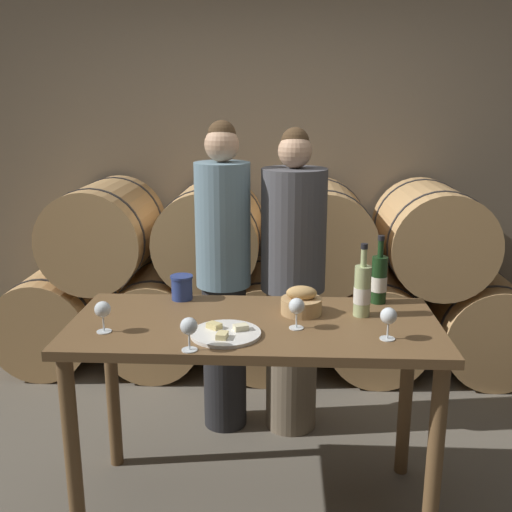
# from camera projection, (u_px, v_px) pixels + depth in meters

# --- Properties ---
(ground_plane) EXTENTS (10.00, 10.00, 0.00)m
(ground_plane) POSITION_uv_depth(u_px,v_px,m) (255.00, 504.00, 2.73)
(ground_plane) COLOR #665E51
(stone_wall_back) EXTENTS (10.00, 0.12, 3.20)m
(stone_wall_back) POSITION_uv_depth(u_px,v_px,m) (269.00, 126.00, 4.35)
(stone_wall_back) COLOR #7F705B
(stone_wall_back) RESTS_ON ground_plane
(barrel_stack) EXTENTS (3.57, 0.85, 1.26)m
(barrel_stack) POSITION_uv_depth(u_px,v_px,m) (266.00, 281.00, 4.07)
(barrel_stack) COLOR tan
(barrel_stack) RESTS_ON ground_plane
(tasting_table) EXTENTS (1.55, 0.69, 0.88)m
(tasting_table) POSITION_uv_depth(u_px,v_px,m) (254.00, 350.00, 2.54)
(tasting_table) COLOR brown
(tasting_table) RESTS_ON ground_plane
(person_left) EXTENTS (0.29, 0.29, 1.69)m
(person_left) POSITION_uv_depth(u_px,v_px,m) (224.00, 276.00, 3.20)
(person_left) COLOR #232326
(person_left) RESTS_ON ground_plane
(person_right) EXTENTS (0.34, 0.34, 1.66)m
(person_right) POSITION_uv_depth(u_px,v_px,m) (293.00, 283.00, 3.19)
(person_right) COLOR #756651
(person_right) RESTS_ON ground_plane
(wine_bottle_red) EXTENTS (0.07, 0.07, 0.32)m
(wine_bottle_red) POSITION_uv_depth(u_px,v_px,m) (379.00, 279.00, 2.72)
(wine_bottle_red) COLOR #193819
(wine_bottle_red) RESTS_ON tasting_table
(wine_bottle_white) EXTENTS (0.07, 0.07, 0.32)m
(wine_bottle_white) POSITION_uv_depth(u_px,v_px,m) (362.00, 290.00, 2.56)
(wine_bottle_white) COLOR #ADBC7F
(wine_bottle_white) RESTS_ON tasting_table
(blue_crock) EXTENTS (0.11, 0.11, 0.11)m
(blue_crock) POSITION_uv_depth(u_px,v_px,m) (182.00, 286.00, 2.78)
(blue_crock) COLOR navy
(blue_crock) RESTS_ON tasting_table
(bread_basket) EXTENTS (0.18, 0.18, 0.12)m
(bread_basket) POSITION_uv_depth(u_px,v_px,m) (301.00, 303.00, 2.60)
(bread_basket) COLOR tan
(bread_basket) RESTS_ON tasting_table
(cheese_plate) EXTENTS (0.28, 0.28, 0.04)m
(cheese_plate) POSITION_uv_depth(u_px,v_px,m) (226.00, 333.00, 2.36)
(cheese_plate) COLOR white
(cheese_plate) RESTS_ON tasting_table
(wine_glass_far_left) EXTENTS (0.07, 0.07, 0.13)m
(wine_glass_far_left) POSITION_uv_depth(u_px,v_px,m) (103.00, 310.00, 2.38)
(wine_glass_far_left) COLOR white
(wine_glass_far_left) RESTS_ON tasting_table
(wine_glass_left) EXTENTS (0.07, 0.07, 0.13)m
(wine_glass_left) POSITION_uv_depth(u_px,v_px,m) (189.00, 327.00, 2.20)
(wine_glass_left) COLOR white
(wine_glass_left) RESTS_ON tasting_table
(wine_glass_center) EXTENTS (0.07, 0.07, 0.13)m
(wine_glass_center) POSITION_uv_depth(u_px,v_px,m) (297.00, 307.00, 2.42)
(wine_glass_center) COLOR white
(wine_glass_center) RESTS_ON tasting_table
(wine_glass_right) EXTENTS (0.07, 0.07, 0.13)m
(wine_glass_right) POSITION_uv_depth(u_px,v_px,m) (389.00, 317.00, 2.31)
(wine_glass_right) COLOR white
(wine_glass_right) RESTS_ON tasting_table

